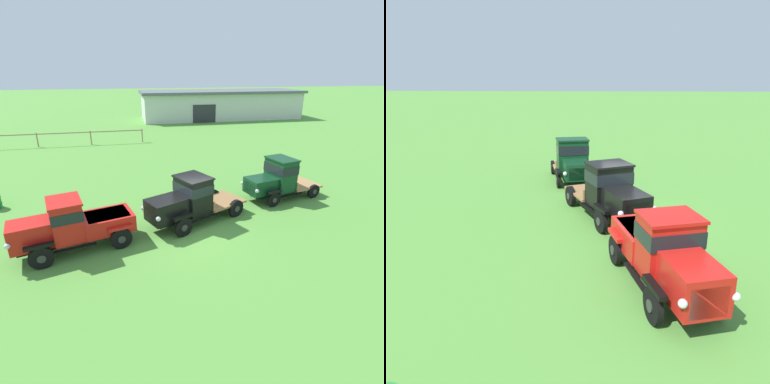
% 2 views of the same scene
% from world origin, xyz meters
% --- Properties ---
extents(ground_plane, '(240.00, 240.00, 0.00)m').
position_xyz_m(ground_plane, '(0.00, 0.00, 0.00)').
color(ground_plane, '#518E38').
extents(farm_shed, '(23.62, 7.92, 4.03)m').
position_xyz_m(farm_shed, '(11.83, 32.89, 2.04)').
color(farm_shed, silver).
rests_on(farm_shed, ground).
extents(paddock_fence, '(14.66, 0.53, 1.34)m').
position_xyz_m(paddock_fence, '(-8.08, 18.74, 1.00)').
color(paddock_fence, '#997F60').
rests_on(paddock_fence, ground).
extents(vintage_truck_foreground_near, '(4.83, 2.72, 2.18)m').
position_xyz_m(vintage_truck_foreground_near, '(-4.79, -0.33, 1.11)').
color(vintage_truck_foreground_near, black).
rests_on(vintage_truck_foreground_near, ground).
extents(vintage_truck_second_in_line, '(5.26, 3.53, 2.24)m').
position_xyz_m(vintage_truck_second_in_line, '(0.09, 0.88, 1.16)').
color(vintage_truck_second_in_line, black).
rests_on(vintage_truck_second_in_line, ground).
extents(vintage_truck_midrow_center, '(4.75, 2.69, 2.29)m').
position_xyz_m(vintage_truck_midrow_center, '(5.47, 2.71, 1.17)').
color(vintage_truck_midrow_center, black).
rests_on(vintage_truck_midrow_center, ground).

